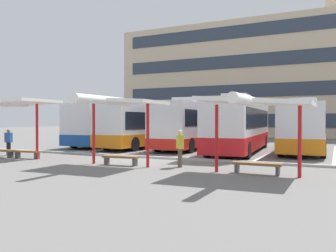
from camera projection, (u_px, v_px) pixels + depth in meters
The scene contains 23 objects.
ground_plane at pixel (138, 160), 18.82m from camera, with size 160.00×160.00×0.00m, color slate.
terminal_building at pixel (265, 83), 51.22m from camera, with size 38.48×15.55×17.98m.
coach_bus_0 at pixel (114, 125), 30.14m from camera, with size 3.52×11.34×3.70m.
coach_bus_1 at pixel (149, 126), 27.96m from camera, with size 3.03×11.14×3.60m.
coach_bus_2 at pixel (194, 125), 26.77m from camera, with size 2.83×10.98×3.74m.
coach_bus_3 at pixel (240, 126), 23.60m from camera, with size 3.36×11.85×3.76m.
coach_bus_4 at pixel (305, 128), 23.60m from camera, with size 2.89×10.87×3.50m.
lane_stripe_0 at pixel (92, 145), 30.32m from camera, with size 0.16×14.00×0.01m, color white.
lane_stripe_1 at pixel (130, 146), 28.68m from camera, with size 0.16×14.00×0.01m, color white.
lane_stripe_2 at pixel (172, 148), 27.04m from camera, with size 0.16×14.00×0.01m, color white.
lane_stripe_3 at pixel (219, 150), 25.40m from camera, with size 0.16×14.00×0.01m, color white.
lane_stripe_4 at pixel (273, 152), 23.76m from camera, with size 0.16×14.00×0.01m, color white.
lane_stripe_5 at pixel (335, 154), 22.13m from camera, with size 0.16×14.00×0.01m, color white.
waiting_shelter_0 at pixel (11, 104), 19.60m from camera, with size 4.37×4.95×3.26m.
bench_0 at pixel (2, 151), 20.18m from camera, with size 1.77×0.57×0.45m.
bench_1 at pixel (27, 153), 19.52m from camera, with size 1.69×0.53×0.45m.
waiting_shelter_1 at pixel (116, 102), 16.28m from camera, with size 4.02×4.43×3.22m.
bench_2 at pixel (121, 158), 16.63m from camera, with size 1.83×0.56×0.45m.
waiting_shelter_2 at pixel (255, 103), 13.45m from camera, with size 4.20×4.95×3.05m.
bench_3 at pixel (257, 165), 13.89m from camera, with size 1.92×0.48×0.45m.
platform_kerb at pixel (148, 157), 19.78m from camera, with size 44.00×0.24×0.12m, color #ADADA8.
waiting_passenger_0 at pixel (180, 146), 15.96m from camera, with size 0.49×0.51×1.69m.
waiting_passenger_1 at pixel (9, 140), 21.31m from camera, with size 0.46×0.22×1.60m.
Camera 1 is at (9.59, -16.24, 2.12)m, focal length 37.71 mm.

